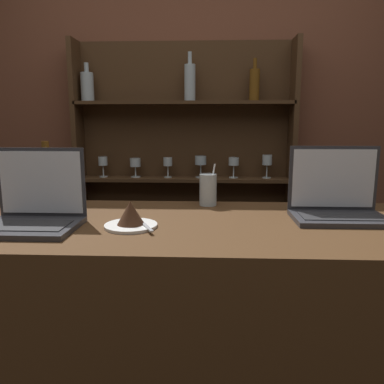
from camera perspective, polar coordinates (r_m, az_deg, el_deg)
name	(u,v)px	position (r m, az deg, el deg)	size (l,w,h in m)	color
bar_counter	(189,358)	(1.53, -0.53, -23.97)	(1.83, 0.70, 1.05)	#4C3019
back_wall	(198,130)	(2.48, 0.99, 9.47)	(7.00, 0.06, 2.70)	brown
back_shelf	(184,186)	(2.44, -1.20, 0.98)	(1.37, 0.18, 1.89)	#472D19
laptop_near	(33,210)	(1.35, -23.03, -2.50)	(0.31, 0.24, 0.26)	#333338
laptop_far	(337,201)	(1.44, 21.23, -1.36)	(0.33, 0.21, 0.26)	#333338
cake_plate	(131,217)	(1.25, -9.31, -3.78)	(0.18, 0.18, 0.09)	white
water_glass	(208,190)	(1.56, 2.46, 0.37)	(0.07, 0.07, 0.17)	silver
wine_bottle_amber	(48,186)	(1.51, -21.07, 0.83)	(0.08, 0.08, 0.27)	brown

